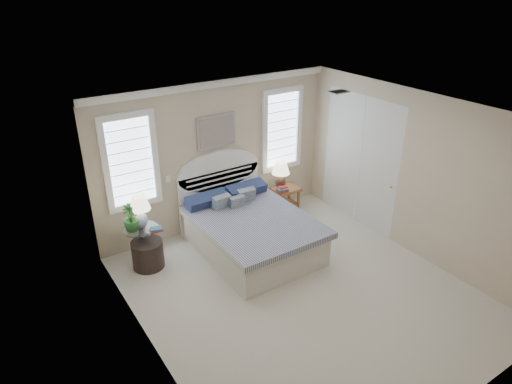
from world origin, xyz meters
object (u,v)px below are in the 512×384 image
at_px(bed, 249,228).
at_px(side_table_left, 142,241).
at_px(lamp_left, 140,208).
at_px(lamp_right, 281,173).
at_px(nightstand_right, 286,195).
at_px(floor_pot, 148,254).

bearing_deg(bed, side_table_left, 160.26).
bearing_deg(lamp_left, side_table_left, -140.29).
xyz_separation_m(lamp_left, lamp_right, (2.81, 0.10, -0.10)).
bearing_deg(lamp_left, bed, -21.07).
distance_m(nightstand_right, floor_pot, 2.96).
bearing_deg(floor_pot, bed, -14.29).
distance_m(nightstand_right, lamp_left, 2.97).
height_order(nightstand_right, floor_pot, nightstand_right).
height_order(lamp_left, lamp_right, lamp_left).
xyz_separation_m(bed, lamp_left, (-1.61, 0.62, 0.58)).
relative_size(nightstand_right, floor_pot, 1.05).
xyz_separation_m(side_table_left, lamp_right, (2.84, 0.13, 0.48)).
distance_m(floor_pot, lamp_right, 2.92).
bearing_deg(lamp_left, floor_pot, -98.18).
bearing_deg(lamp_right, lamp_left, -177.88).
height_order(nightstand_right, lamp_right, lamp_right).
distance_m(bed, side_table_left, 1.75).
bearing_deg(bed, lamp_left, 158.93).
distance_m(bed, nightstand_right, 1.47).
bearing_deg(nightstand_right, bed, -151.97).
height_order(nightstand_right, lamp_left, lamp_left).
distance_m(side_table_left, lamp_left, 0.58).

